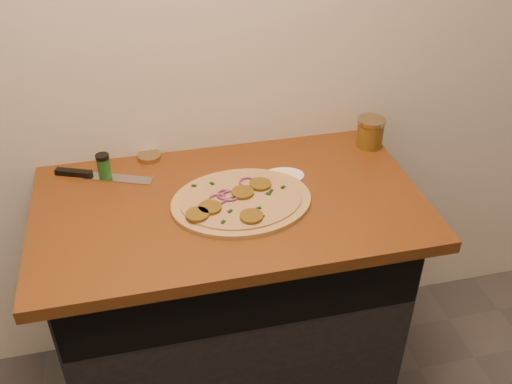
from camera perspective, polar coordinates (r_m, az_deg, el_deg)
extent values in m
cube|color=silver|center=(1.86, -5.10, 16.56)|extent=(4.00, 0.02, 2.70)
cube|color=black|center=(2.10, -2.52, -10.75)|extent=(1.10, 0.60, 0.86)
cube|color=brown|center=(1.78, -2.71, -1.27)|extent=(1.20, 0.70, 0.04)
cylinder|color=tan|center=(1.75, -1.46, -0.94)|extent=(0.44, 0.44, 0.01)
cylinder|color=beige|center=(1.74, -1.47, -0.69)|extent=(0.38, 0.38, 0.01)
cylinder|color=brown|center=(1.70, -4.63, -1.56)|extent=(0.07, 0.07, 0.01)
cylinder|color=brown|center=(1.67, -5.90, -2.27)|extent=(0.07, 0.07, 0.01)
cylinder|color=brown|center=(1.79, 0.42, 0.77)|extent=(0.07, 0.07, 0.01)
cylinder|color=brown|center=(1.66, -0.47, -2.46)|extent=(0.07, 0.07, 0.01)
cylinder|color=brown|center=(1.76, -1.34, -0.05)|extent=(0.07, 0.07, 0.01)
torus|color=#762C66|center=(1.75, -2.57, -0.37)|extent=(0.06, 0.06, 0.01)
torus|color=#762C66|center=(1.81, -0.86, 0.99)|extent=(0.06, 0.06, 0.01)
torus|color=#762C66|center=(1.75, -3.05, -0.25)|extent=(0.06, 0.06, 0.01)
torus|color=#762C66|center=(1.73, -3.88, -0.72)|extent=(0.06, 0.06, 0.01)
cube|color=black|center=(1.80, -6.23, 0.63)|extent=(0.02, 0.02, 0.00)
cube|color=black|center=(1.70, 0.25, -1.63)|extent=(0.02, 0.02, 0.00)
cube|color=black|center=(1.77, 1.52, 0.11)|extent=(0.02, 0.02, 0.00)
cube|color=black|center=(1.69, -2.61, -1.92)|extent=(0.02, 0.02, 0.00)
cube|color=black|center=(1.81, -4.42, 0.85)|extent=(0.02, 0.02, 0.00)
cube|color=black|center=(1.82, 0.30, 1.20)|extent=(0.02, 0.02, 0.00)
cube|color=black|center=(1.74, -2.25, -0.74)|extent=(0.01, 0.02, 0.00)
cube|color=black|center=(1.76, 1.24, -0.19)|extent=(0.02, 0.02, 0.00)
cube|color=black|center=(1.67, 0.45, -2.22)|extent=(0.02, 0.02, 0.00)
cube|color=black|center=(1.67, 0.58, -2.40)|extent=(0.02, 0.02, 0.00)
cube|color=black|center=(1.79, 2.72, 0.48)|extent=(0.02, 0.02, 0.00)
cube|color=black|center=(1.78, 0.38, 0.22)|extent=(0.02, 0.02, 0.00)
cube|color=black|center=(1.68, -0.27, -2.06)|extent=(0.02, 0.02, 0.00)
cube|color=black|center=(1.65, -3.29, -3.00)|extent=(0.02, 0.02, 0.00)
cube|color=#B7BAC1|center=(1.92, -13.58, 1.33)|extent=(0.23, 0.12, 0.01)
cube|color=black|center=(1.97, -17.77, 1.85)|extent=(0.12, 0.07, 0.02)
cylinder|color=tan|center=(2.00, -10.60, 3.51)|extent=(0.10, 0.10, 0.02)
cylinder|color=#9B220F|center=(2.07, 11.32, 5.67)|extent=(0.09, 0.09, 0.09)
cylinder|color=tan|center=(2.04, 11.48, 6.97)|extent=(0.10, 0.10, 0.02)
cylinder|color=#1B5721|center=(1.91, -14.94, 2.31)|extent=(0.04, 0.04, 0.07)
cylinder|color=black|center=(1.89, -15.14, 3.43)|extent=(0.04, 0.04, 0.01)
cylinder|color=white|center=(1.88, 2.66, 1.64)|extent=(0.15, 0.15, 0.00)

